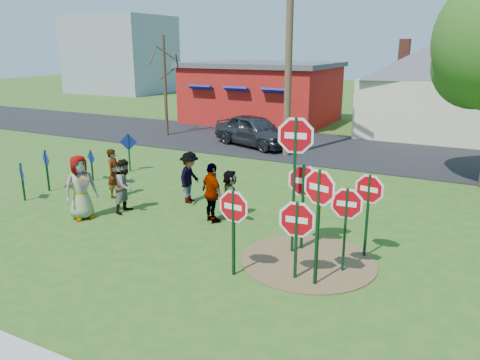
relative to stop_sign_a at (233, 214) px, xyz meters
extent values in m
plane|color=#285718|center=(-3.24, 2.40, -1.44)|extent=(120.00, 120.00, 0.00)
cube|color=black|center=(-3.24, 13.90, -1.42)|extent=(120.00, 7.50, 0.04)
cylinder|color=brown|center=(1.26, 1.40, -1.42)|extent=(3.20, 3.20, 0.03)
cube|color=#A11A10|center=(-8.74, 20.40, 0.36)|extent=(9.00, 7.00, 3.60)
cube|color=#4C4C51|center=(-8.74, 20.40, 2.31)|extent=(9.40, 7.40, 0.30)
cube|color=navy|center=(-11.24, 16.80, 0.96)|extent=(1.60, 0.78, 0.45)
cube|color=navy|center=(-8.74, 16.80, 0.96)|extent=(1.60, 0.78, 0.45)
cube|color=navy|center=(-6.24, 16.80, 0.96)|extent=(1.60, 0.78, 0.45)
cube|color=beige|center=(2.26, 20.40, 0.16)|extent=(8.00, 7.00, 3.20)
pyramid|color=#4C4C51|center=(2.26, 20.40, 3.96)|extent=(9.40, 9.40, 2.20)
cube|color=brown|center=(0.26, 19.40, 3.16)|extent=(0.55, 0.55, 1.40)
cube|color=#8C939E|center=(-31.24, 32.40, 2.56)|extent=(10.00, 8.00, 8.00)
cube|color=#0E3518|center=(0.00, 0.00, -0.45)|extent=(0.06, 0.07, 1.97)
cylinder|color=white|center=(0.00, 0.00, 0.17)|extent=(0.98, 0.07, 0.98)
cylinder|color=#B1040D|center=(0.00, 0.00, 0.17)|extent=(0.85, 0.07, 0.85)
cube|color=white|center=(0.00, 0.00, 0.17)|extent=(0.43, 0.03, 0.12)
cube|color=#0E3518|center=(0.72, 1.71, 0.24)|extent=(0.08, 0.09, 3.36)
cylinder|color=white|center=(0.72, 1.71, 1.49)|extent=(1.15, 0.24, 1.17)
cylinder|color=#B1040D|center=(0.72, 1.71, 1.49)|extent=(0.99, 0.22, 1.01)
cube|color=white|center=(0.72, 1.71, 1.49)|extent=(0.51, 0.11, 0.15)
cylinder|color=gold|center=(0.72, 1.71, 1.49)|extent=(1.15, 0.24, 1.17)
cube|color=#0E3518|center=(1.77, 0.38, -0.16)|extent=(0.07, 0.08, 2.56)
cylinder|color=white|center=(1.77, 0.38, 0.74)|extent=(0.99, 0.30, 1.03)
cylinder|color=#B1040D|center=(1.77, 0.38, 0.74)|extent=(0.86, 0.27, 0.89)
cube|color=white|center=(1.77, 0.38, 0.74)|extent=(0.44, 0.13, 0.13)
cube|color=#0E3518|center=(2.37, 2.29, -0.41)|extent=(0.06, 0.07, 2.06)
cylinder|color=white|center=(2.37, 2.29, 0.28)|extent=(0.94, 0.17, 0.95)
cylinder|color=#B1040D|center=(2.37, 2.29, 0.28)|extent=(0.82, 0.15, 0.82)
cube|color=white|center=(2.37, 2.29, 0.28)|extent=(0.42, 0.07, 0.12)
cylinder|color=gold|center=(2.37, 2.29, 0.28)|extent=(0.94, 0.16, 0.95)
cube|color=#0E3518|center=(1.28, 0.45, -0.55)|extent=(0.07, 0.08, 1.78)
cylinder|color=white|center=(1.28, 0.45, -0.06)|extent=(1.08, 0.15, 1.09)
cylinder|color=#B1040D|center=(1.28, 0.45, -0.06)|extent=(0.93, 0.13, 0.94)
cube|color=white|center=(1.28, 0.45, -0.06)|extent=(0.48, 0.06, 0.14)
cube|color=#0E3518|center=(2.12, 1.27, -0.45)|extent=(0.06, 0.07, 1.97)
cylinder|color=white|center=(2.12, 1.27, 0.19)|extent=(0.96, 0.12, 0.96)
cylinder|color=#B1040D|center=(2.12, 1.27, 0.19)|extent=(0.83, 0.11, 0.83)
cube|color=white|center=(2.12, 1.27, 0.19)|extent=(0.42, 0.05, 0.12)
cylinder|color=gold|center=(2.12, 1.27, 0.19)|extent=(0.96, 0.12, 0.96)
cube|color=#0E3518|center=(0.87, 1.98, -0.34)|extent=(0.06, 0.07, 2.19)
cylinder|color=white|center=(0.87, 1.98, 0.35)|extent=(1.09, 0.05, 1.09)
cylinder|color=#B1040D|center=(0.87, 1.98, 0.35)|extent=(0.94, 0.05, 0.94)
cube|color=white|center=(0.87, 1.98, 0.35)|extent=(0.48, 0.02, 0.14)
cube|color=#0E3518|center=(-8.59, 1.41, -0.80)|extent=(0.08, 0.08, 1.28)
cube|color=navy|center=(-8.59, 1.41, -0.47)|extent=(0.60, 0.33, 0.66)
cube|color=#0E3518|center=(-8.76, 2.55, -0.70)|extent=(0.07, 0.08, 1.47)
cube|color=navy|center=(-8.76, 2.55, -0.29)|extent=(0.63, 0.28, 0.68)
cube|color=#0E3518|center=(-8.34, 4.24, -0.85)|extent=(0.06, 0.07, 1.18)
cube|color=navy|center=(-8.34, 4.24, -0.54)|extent=(0.56, 0.21, 0.59)
cube|color=#0E3518|center=(-8.00, 5.98, -0.67)|extent=(0.08, 0.08, 1.54)
cube|color=navy|center=(-8.00, 5.98, -0.23)|extent=(0.63, 0.35, 0.70)
imported|color=navy|center=(-5.65, 1.08, -0.48)|extent=(0.95, 1.10, 1.91)
imported|color=#246766|center=(-6.21, 3.11, -0.61)|extent=(0.53, 0.68, 1.65)
imported|color=brown|center=(-4.88, 2.15, -0.61)|extent=(0.65, 0.82, 1.66)
imported|color=#36373B|center=(-3.65, 3.80, -0.60)|extent=(0.77, 1.16, 1.68)
imported|color=#502E5E|center=(-2.08, 2.59, -0.56)|extent=(1.11, 0.88, 1.76)
imported|color=#204C2B|center=(-1.81, 3.15, -0.71)|extent=(1.23, 1.29, 1.46)
imported|color=#2B2A2F|center=(-5.61, 12.71, -0.61)|extent=(4.95, 3.35, 1.57)
cylinder|color=#4C3823|center=(-3.39, 11.50, 3.65)|extent=(0.32, 0.32, 10.18)
sphere|color=#254913|center=(4.11, 10.84, 2.82)|extent=(3.15, 3.15, 3.15)
cylinder|color=#382819|center=(-11.37, 13.19, 1.30)|extent=(0.18, 0.18, 5.48)
camera|label=1|loc=(4.49, -8.35, 3.49)|focal=35.00mm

